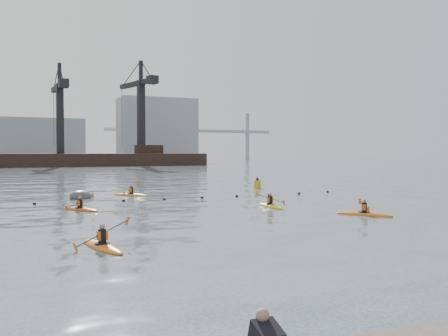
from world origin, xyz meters
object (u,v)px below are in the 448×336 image
(kayaker_3, at_px, (270,205))
(kayaker_5, at_px, (131,194))
(kayaker_0, at_px, (102,246))
(mooring_buoy, at_px, (82,198))
(nav_buoy, at_px, (257,184))
(kayaker_4, at_px, (364,213))
(kayaker_2, at_px, (80,209))

(kayaker_3, bearing_deg, kayaker_5, 121.88)
(kayaker_3, height_order, kayaker_5, kayaker_3)
(kayaker_0, distance_m, kayaker_5, 21.22)
(mooring_buoy, distance_m, nav_buoy, 17.27)
(kayaker_5, bearing_deg, mooring_buoy, 144.87)
(kayaker_4, bearing_deg, kayaker_0, -23.97)
(kayaker_0, bearing_deg, mooring_buoy, 70.49)
(kayaker_0, distance_m, kayaker_3, 15.27)
(kayaker_0, relative_size, kayaker_4, 1.12)
(kayaker_3, relative_size, mooring_buoy, 1.35)
(kayaker_5, bearing_deg, kayaker_4, -104.00)
(nav_buoy, bearing_deg, kayaker_0, -128.39)
(kayaker_4, bearing_deg, kayaker_5, -97.62)
(kayaker_4, relative_size, nav_buoy, 2.29)
(mooring_buoy, bearing_deg, kayaker_4, -50.56)
(kayaker_0, bearing_deg, kayaker_2, 72.49)
(kayaker_3, xyz_separation_m, mooring_buoy, (-10.61, 10.70, -0.10))
(kayaker_3, xyz_separation_m, nav_buoy, (6.32, 14.12, 0.29))
(kayaker_0, xyz_separation_m, kayaker_4, (15.07, 3.50, -0.00))
(kayaker_2, height_order, kayaker_4, kayaker_4)
(kayaker_2, bearing_deg, kayaker_3, -48.19)
(kayaker_2, xyz_separation_m, kayaker_5, (4.96, 8.34, 0.00))
(kayaker_2, xyz_separation_m, mooring_buoy, (1.04, 7.77, -0.10))
(kayaker_3, relative_size, nav_buoy, 2.48)
(kayaker_4, distance_m, nav_buoy, 20.14)
(mooring_buoy, bearing_deg, nav_buoy, 11.41)
(kayaker_0, xyz_separation_m, kayaker_2, (0.53, 12.15, -0.00))
(kayaker_3, bearing_deg, kayaker_0, -141.64)
(mooring_buoy, xyz_separation_m, nav_buoy, (16.93, 3.42, 0.39))
(kayaker_0, height_order, kayaker_3, kayaker_0)
(kayaker_2, distance_m, nav_buoy, 21.17)
(kayaker_2, bearing_deg, mooring_buoy, 48.34)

